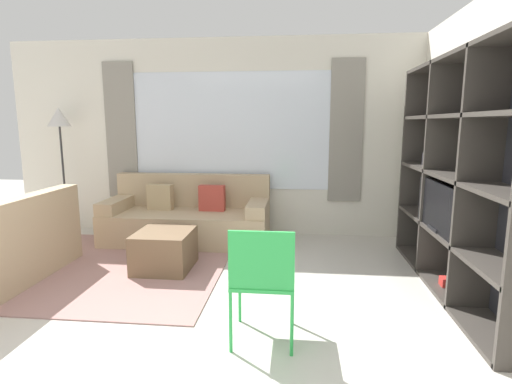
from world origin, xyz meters
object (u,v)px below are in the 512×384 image
couch_main (188,218)px  folding_chair (263,275)px  ottoman (165,250)px  shelving_unit (462,179)px  floor_lamp (60,127)px

couch_main → folding_chair: 2.75m
couch_main → ottoman: size_ratio=3.41×
shelving_unit → ottoman: size_ratio=4.14×
couch_main → floor_lamp: (-1.82, 0.17, 1.21)m
couch_main → ottoman: 1.10m
floor_lamp → folding_chair: 4.14m
couch_main → floor_lamp: floor_lamp is taller
shelving_unit → folding_chair: 2.12m
floor_lamp → couch_main: bearing=-5.4°
shelving_unit → folding_chair: shelving_unit is taller
ottoman → folding_chair: (1.18, -1.36, 0.31)m
couch_main → folding_chair: bearing=-63.7°
couch_main → folding_chair: same height
shelving_unit → couch_main: 3.30m
shelving_unit → folding_chair: bearing=-146.6°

